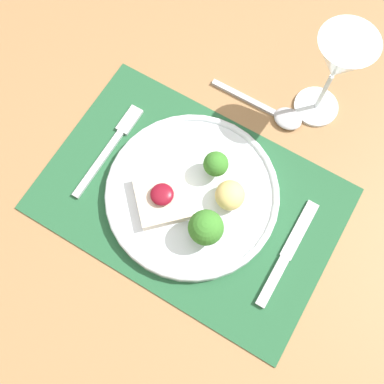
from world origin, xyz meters
TOP-DOWN VIEW (x-y plane):
  - ground_plane at (0.00, 0.00)m, footprint 8.00×8.00m
  - dining_table at (0.00, 0.00)m, footprint 1.10×1.10m
  - placemat at (0.00, 0.00)m, footprint 0.49×0.33m
  - dinner_plate at (0.00, 0.00)m, footprint 0.29×0.29m
  - fork at (-0.17, 0.02)m, footprint 0.02×0.19m
  - knife at (0.18, -0.01)m, footprint 0.02×0.19m
  - spoon at (0.05, 0.22)m, footprint 0.18×0.04m
  - wine_glass_near at (0.11, 0.27)m, footprint 0.09×0.09m

SIDE VIEW (x-z plane):
  - ground_plane at x=0.00m, z-range 0.00..0.00m
  - dining_table at x=0.00m, z-range 0.28..1.04m
  - placemat at x=0.00m, z-range 0.76..0.76m
  - fork at x=-0.17m, z-range 0.76..0.77m
  - knife at x=0.18m, z-range 0.76..0.77m
  - spoon at x=0.05m, z-range 0.76..0.78m
  - dinner_plate at x=0.00m, z-range 0.74..0.82m
  - wine_glass_near at x=0.11m, z-range 0.80..0.99m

